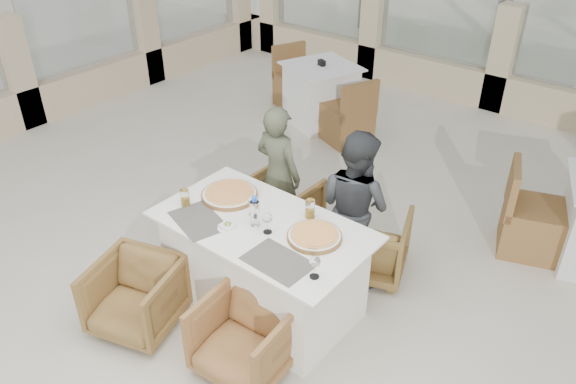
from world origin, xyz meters
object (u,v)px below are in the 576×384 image
Objects in this scene: wine_glass_centre at (253,204)px; olive_dish at (228,226)px; dining_table at (263,265)px; wine_glass_corner at (315,266)px; diner_right at (355,206)px; wine_glass_near at (267,222)px; diner_left at (278,174)px; armchair_far_right at (371,243)px; pizza_left at (229,193)px; beer_glass_right at (310,209)px; armchair_near_right at (246,337)px; bg_table_a at (321,95)px; beer_glass_left at (185,197)px; water_bottle at (255,211)px; pizza_right at (314,236)px; armchair_near_left at (136,296)px; armchair_far_left at (282,205)px.

olive_dish is at bearing -96.87° from wine_glass_centre.
dining_table is 8.70× the size of wine_glass_corner.
diner_right reaches higher than olive_dish.
wine_glass_near reaches higher than olive_dish.
armchair_far_right is at bearing -174.34° from diner_left.
wine_glass_near is 1.67× the size of olive_dish.
olive_dish is (0.28, -0.31, -0.01)m from pizza_left.
beer_glass_right reaches higher than olive_dish.
diner_right is at bearing 85.28° from armchair_near_right.
beer_glass_right is 0.23× the size of armchair_near_right.
wine_glass_centre is 0.11× the size of bg_table_a.
olive_dish is at bearing -2.01° from beer_glass_left.
dining_table is 6.80× the size of water_bottle.
wine_glass_corner is at bearing -32.93° from bg_table_a.
diner_right is (0.10, 0.47, -0.18)m from beer_glass_right.
armchair_near_left is (-0.99, -0.87, -0.52)m from pizza_right.
beer_glass_right is at bearing 92.11° from armchair_near_right.
pizza_right is at bearing -1.56° from pizza_left.
olive_dish is at bearing 41.42° from armchair_far_right.
wine_glass_corner is 0.30× the size of armchair_near_left.
olive_dish is 0.18× the size of armchair_far_left.
wine_glass_near is 1.00× the size of wine_glass_corner.
bg_table_a is at bearing 118.78° from dining_table.
armchair_far_left is at bearing 96.16° from pizza_left.
bg_table_a is (-1.87, 2.73, -0.46)m from beer_glass_right.
pizza_left is at bearing 49.43° from diner_right.
beer_glass_right reaches higher than pizza_right.
wine_glass_centre is 0.42m from beer_glass_right.
dining_table is 1.25× the size of diner_left.
bg_table_a is at bearing 125.18° from pizza_right.
pizza_right is 1.41m from armchair_near_left.
pizza_right reaches higher than bg_table_a.
armchair_far_left is 0.48× the size of diner_left.
wine_glass_centre is at bearing 83.13° from olive_dish.
armchair_far_right is (-0.22, 1.11, -0.58)m from wine_glass_corner.
pizza_left is at bearing 158.86° from water_bottle.
pizza_right is at bearing 17.43° from water_bottle.
pizza_left reaches higher than armchair_near_left.
wine_glass_centre is (-0.53, -0.05, 0.07)m from pizza_right.
pizza_left is at bearing 133.43° from armchair_near_right.
wine_glass_centre is 0.30× the size of armchair_far_right.
armchair_near_left is (-1.23, -0.54, -0.58)m from wine_glass_corner.
pizza_right is 2.67× the size of beer_glass_right.
bg_table_a reaches higher than armchair_near_left.
wine_glass_centre is at bearing 24.93° from beer_glass_left.
armchair_far_right is at bearing 70.81° from wine_glass_near.
water_bottle reaches higher than armchair_near_right.
beer_glass_right is (0.21, 0.29, 0.46)m from dining_table.
bg_table_a is (-2.08, 2.14, 0.11)m from armchair_far_right.
bg_table_a is (-1.50, 3.21, -0.41)m from olive_dish.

